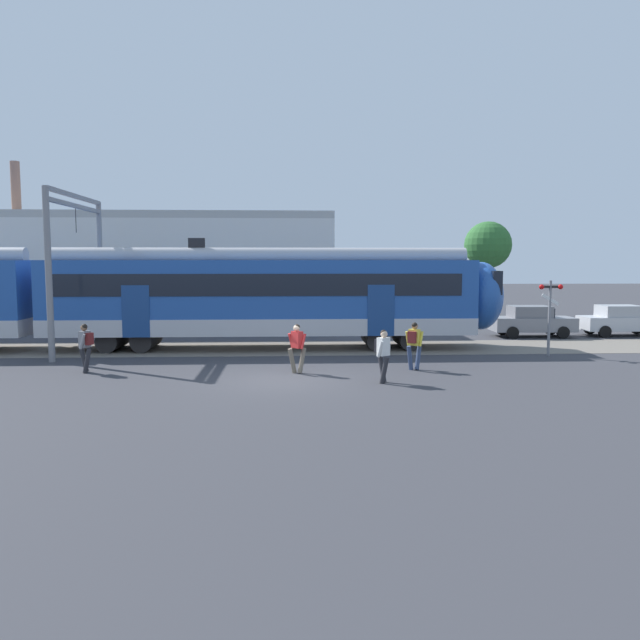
# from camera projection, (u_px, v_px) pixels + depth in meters

# --- Properties ---
(ground_plane) EXTENTS (160.00, 160.00, 0.00)m
(ground_plane) POSITION_uv_depth(u_px,v_px,m) (283.00, 380.00, 19.85)
(ground_plane) COLOR #38383D
(track_bed) EXTENTS (80.00, 4.40, 0.01)m
(track_bed) POSITION_uv_depth(u_px,v_px,m) (1.00, 350.00, 26.34)
(track_bed) COLOR slate
(track_bed) RESTS_ON ground
(commuter_train) EXTENTS (38.05, 3.07, 4.73)m
(commuter_train) POSITION_uv_depth(u_px,v_px,m) (58.00, 297.00, 26.24)
(commuter_train) COLOR silver
(commuter_train) RESTS_ON ground
(pedestrian_grey) EXTENTS (0.58, 0.64, 1.67)m
(pedestrian_grey) POSITION_uv_depth(u_px,v_px,m) (85.00, 344.00, 21.01)
(pedestrian_grey) COLOR #28282D
(pedestrian_grey) RESTS_ON ground
(pedestrian_red) EXTENTS (0.69, 0.45, 1.67)m
(pedestrian_red) POSITION_uv_depth(u_px,v_px,m) (297.00, 345.00, 20.92)
(pedestrian_red) COLOR #6B6051
(pedestrian_red) RESTS_ON ground
(pedestrian_white) EXTENTS (0.51, 0.71, 1.67)m
(pedestrian_white) POSITION_uv_depth(u_px,v_px,m) (383.00, 351.00, 19.25)
(pedestrian_white) COLOR #28282D
(pedestrian_white) RESTS_ON ground
(pedestrian_yellow) EXTENTS (0.67, 0.54, 1.67)m
(pedestrian_yellow) POSITION_uv_depth(u_px,v_px,m) (414.00, 342.00, 21.53)
(pedestrian_yellow) COLOR navy
(pedestrian_yellow) RESTS_ON ground
(parked_car_grey) EXTENTS (4.05, 1.85, 1.54)m
(parked_car_grey) POSITION_uv_depth(u_px,v_px,m) (532.00, 321.00, 30.96)
(parked_car_grey) COLOR gray
(parked_car_grey) RESTS_ON ground
(parked_car_silver) EXTENTS (4.01, 1.77, 1.54)m
(parked_car_silver) POSITION_uv_depth(u_px,v_px,m) (621.00, 320.00, 31.36)
(parked_car_silver) COLOR #B7BABF
(parked_car_silver) RESTS_ON ground
(catenary_gantry) EXTENTS (0.24, 6.64, 6.53)m
(catenary_gantry) POSITION_uv_depth(u_px,v_px,m) (77.00, 248.00, 26.09)
(catenary_gantry) COLOR gray
(catenary_gantry) RESTS_ON ground
(crossing_signal) EXTENTS (0.96, 0.21, 3.00)m
(crossing_signal) POSITION_uv_depth(u_px,v_px,m) (550.00, 306.00, 24.65)
(crossing_signal) COLOR gray
(crossing_signal) RESTS_ON ground
(background_building) EXTENTS (21.76, 5.00, 9.20)m
(background_building) POSITION_uv_depth(u_px,v_px,m) (138.00, 271.00, 35.01)
(background_building) COLOR beige
(background_building) RESTS_ON ground
(street_tree_right) EXTENTS (2.97, 2.97, 6.25)m
(street_tree_right) POSITION_uv_depth(u_px,v_px,m) (488.00, 246.00, 39.51)
(street_tree_right) COLOR brown
(street_tree_right) RESTS_ON ground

